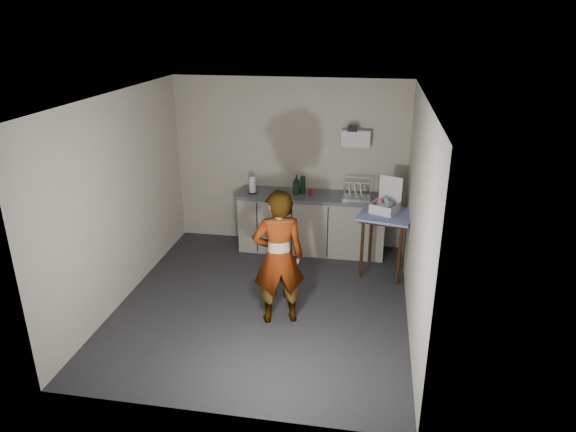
% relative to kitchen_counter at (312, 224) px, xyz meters
% --- Properties ---
extents(ground, '(4.00, 4.00, 0.00)m').
position_rel_kitchen_counter_xyz_m(ground, '(-0.40, -1.70, -0.43)').
color(ground, '#252429').
rests_on(ground, ground).
extents(wall_back, '(3.60, 0.02, 2.60)m').
position_rel_kitchen_counter_xyz_m(wall_back, '(-0.40, 0.29, 0.87)').
color(wall_back, beige).
rests_on(wall_back, ground).
extents(wall_right, '(0.02, 4.00, 2.60)m').
position_rel_kitchen_counter_xyz_m(wall_right, '(1.39, -1.70, 0.87)').
color(wall_right, beige).
rests_on(wall_right, ground).
extents(wall_left, '(0.02, 4.00, 2.60)m').
position_rel_kitchen_counter_xyz_m(wall_left, '(-2.19, -1.70, 0.87)').
color(wall_left, beige).
rests_on(wall_left, ground).
extents(ceiling, '(3.60, 4.00, 0.01)m').
position_rel_kitchen_counter_xyz_m(ceiling, '(-0.40, -1.70, 2.17)').
color(ceiling, white).
rests_on(ceiling, wall_back).
extents(kitchen_counter, '(2.24, 0.62, 0.91)m').
position_rel_kitchen_counter_xyz_m(kitchen_counter, '(0.00, 0.00, 0.00)').
color(kitchen_counter, black).
rests_on(kitchen_counter, ground).
extents(wall_shelf, '(0.42, 0.18, 0.37)m').
position_rel_kitchen_counter_xyz_m(wall_shelf, '(0.60, 0.22, 1.32)').
color(wall_shelf, white).
rests_on(wall_shelf, ground).
extents(side_table, '(0.83, 0.83, 0.90)m').
position_rel_kitchen_counter_xyz_m(side_table, '(1.10, -0.60, 0.36)').
color(side_table, '#311C0B').
rests_on(side_table, ground).
extents(standing_man, '(0.70, 0.57, 1.65)m').
position_rel_kitchen_counter_xyz_m(standing_man, '(-0.14, -2.05, 0.40)').
color(standing_man, '#B2A593').
rests_on(standing_man, ground).
extents(soap_bottle, '(0.14, 0.15, 0.31)m').
position_rel_kitchen_counter_xyz_m(soap_bottle, '(-0.24, -0.02, 0.64)').
color(soap_bottle, black).
rests_on(soap_bottle, kitchen_counter).
extents(soda_can, '(0.06, 0.06, 0.11)m').
position_rel_kitchen_counter_xyz_m(soda_can, '(-0.02, -0.04, 0.54)').
color(soda_can, red).
rests_on(soda_can, kitchen_counter).
extents(dark_bottle, '(0.08, 0.08, 0.27)m').
position_rel_kitchen_counter_xyz_m(dark_bottle, '(-0.15, 0.04, 0.62)').
color(dark_bottle, black).
rests_on(dark_bottle, kitchen_counter).
extents(paper_towel, '(0.14, 0.14, 0.26)m').
position_rel_kitchen_counter_xyz_m(paper_towel, '(-0.91, -0.07, 0.61)').
color(paper_towel, black).
rests_on(paper_towel, kitchen_counter).
extents(dish_rack, '(0.41, 0.31, 0.29)m').
position_rel_kitchen_counter_xyz_m(dish_rack, '(0.65, -0.05, 0.55)').
color(dish_rack, silver).
rests_on(dish_rack, kitchen_counter).
extents(bakery_box, '(0.44, 0.45, 0.47)m').
position_rel_kitchen_counter_xyz_m(bakery_box, '(1.08, -0.53, 0.58)').
color(bakery_box, white).
rests_on(bakery_box, side_table).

